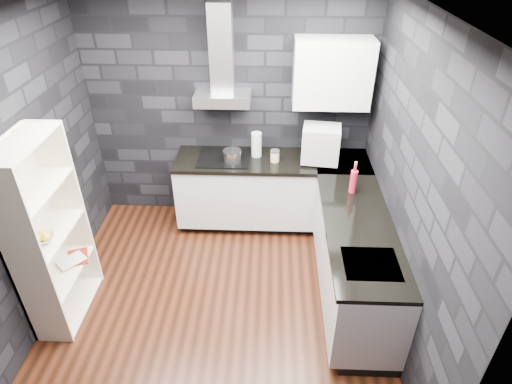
# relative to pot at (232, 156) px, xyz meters

# --- Properties ---
(ground) EXTENTS (3.20, 3.20, 0.00)m
(ground) POSITION_rel_pot_xyz_m (-0.06, -1.21, -0.97)
(ground) COLOR #3B1A0E
(ceiling) EXTENTS (3.20, 3.20, 0.00)m
(ceiling) POSITION_rel_pot_xyz_m (-0.06, -1.21, 1.73)
(ceiling) COLOR white
(wall_back) EXTENTS (3.20, 0.05, 2.70)m
(wall_back) POSITION_rel_pot_xyz_m (-0.06, 0.41, 0.38)
(wall_back) COLOR black
(wall_back) RESTS_ON ground
(wall_front) EXTENTS (3.20, 0.05, 2.70)m
(wall_front) POSITION_rel_pot_xyz_m (-0.06, -2.84, 0.38)
(wall_front) COLOR black
(wall_front) RESTS_ON ground
(wall_left) EXTENTS (0.05, 3.20, 2.70)m
(wall_left) POSITION_rel_pot_xyz_m (-1.68, -1.21, 0.38)
(wall_left) COLOR black
(wall_left) RESTS_ON ground
(wall_right) EXTENTS (0.05, 3.20, 2.70)m
(wall_right) POSITION_rel_pot_xyz_m (1.57, -1.21, 0.38)
(wall_right) COLOR black
(wall_right) RESTS_ON ground
(toekick_back) EXTENTS (2.18, 0.50, 0.10)m
(toekick_back) POSITION_rel_pot_xyz_m (0.44, 0.13, -0.92)
(toekick_back) COLOR black
(toekick_back) RESTS_ON ground
(toekick_right) EXTENTS (0.50, 1.78, 0.10)m
(toekick_right) POSITION_rel_pot_xyz_m (1.28, -1.11, -0.92)
(toekick_right) COLOR black
(toekick_right) RESTS_ON ground
(counter_back_cab) EXTENTS (2.20, 0.60, 0.76)m
(counter_back_cab) POSITION_rel_pot_xyz_m (0.44, 0.09, -0.49)
(counter_back_cab) COLOR silver
(counter_back_cab) RESTS_ON ground
(counter_right_cab) EXTENTS (0.60, 1.80, 0.76)m
(counter_right_cab) POSITION_rel_pot_xyz_m (1.24, -1.11, -0.49)
(counter_right_cab) COLOR silver
(counter_right_cab) RESTS_ON ground
(counter_back_top) EXTENTS (2.20, 0.62, 0.04)m
(counter_back_top) POSITION_rel_pot_xyz_m (0.44, 0.08, -0.09)
(counter_back_top) COLOR black
(counter_back_top) RESTS_ON counter_back_cab
(counter_right_top) EXTENTS (0.62, 1.80, 0.04)m
(counter_right_top) POSITION_rel_pot_xyz_m (1.23, -1.11, -0.09)
(counter_right_top) COLOR black
(counter_right_top) RESTS_ON counter_right_cab
(counter_corner_top) EXTENTS (0.62, 0.62, 0.04)m
(counter_corner_top) POSITION_rel_pot_xyz_m (1.24, 0.09, -0.09)
(counter_corner_top) COLOR black
(counter_corner_top) RESTS_ON counter_right_cab
(hood_body) EXTENTS (0.60, 0.34, 0.12)m
(hood_body) POSITION_rel_pot_xyz_m (-0.11, 0.22, 0.59)
(hood_body) COLOR silver
(hood_body) RESTS_ON wall_back
(hood_chimney) EXTENTS (0.24, 0.20, 0.90)m
(hood_chimney) POSITION_rel_pot_xyz_m (-0.11, 0.29, 1.10)
(hood_chimney) COLOR silver
(hood_chimney) RESTS_ON hood_body
(upper_cabinet) EXTENTS (0.80, 0.35, 0.70)m
(upper_cabinet) POSITION_rel_pot_xyz_m (1.04, 0.21, 0.88)
(upper_cabinet) COLOR silver
(upper_cabinet) RESTS_ON wall_back
(cooktop) EXTENTS (0.58, 0.50, 0.01)m
(cooktop) POSITION_rel_pot_xyz_m (-0.11, 0.09, -0.06)
(cooktop) COLOR black
(cooktop) RESTS_ON counter_back_top
(sink_rim) EXTENTS (0.44, 0.40, 0.01)m
(sink_rim) POSITION_rel_pot_xyz_m (1.24, -1.61, -0.08)
(sink_rim) COLOR silver
(sink_rim) RESTS_ON counter_right_top
(pot) EXTENTS (0.20, 0.20, 0.11)m
(pot) POSITION_rel_pot_xyz_m (0.00, 0.00, 0.00)
(pot) COLOR silver
(pot) RESTS_ON cooktop
(glass_vase) EXTENTS (0.15, 0.15, 0.28)m
(glass_vase) POSITION_rel_pot_xyz_m (0.26, 0.16, 0.07)
(glass_vase) COLOR silver
(glass_vase) RESTS_ON counter_back_top
(storage_jar) EXTENTS (0.12, 0.12, 0.12)m
(storage_jar) POSITION_rel_pot_xyz_m (0.47, 0.04, -0.01)
(storage_jar) COLOR beige
(storage_jar) RESTS_ON counter_back_top
(utensil_crock) EXTENTS (0.11, 0.11, 0.12)m
(utensil_crock) POSITION_rel_pot_xyz_m (0.83, 0.12, -0.01)
(utensil_crock) COLOR silver
(utensil_crock) RESTS_ON counter_back_top
(appliance_garage) EXTENTS (0.43, 0.36, 0.40)m
(appliance_garage) POSITION_rel_pot_xyz_m (0.97, 0.04, 0.16)
(appliance_garage) COLOR #ADAFB4
(appliance_garage) RESTS_ON counter_back_top
(red_bottle) EXTENTS (0.08, 0.08, 0.24)m
(red_bottle) POSITION_rel_pot_xyz_m (1.25, -0.57, 0.05)
(red_bottle) COLOR #B11832
(red_bottle) RESTS_ON counter_right_top
(bookshelf) EXTENTS (0.58, 0.87, 1.80)m
(bookshelf) POSITION_rel_pot_xyz_m (-1.48, -1.37, -0.07)
(bookshelf) COLOR silver
(bookshelf) RESTS_ON ground
(fruit_bowl) EXTENTS (0.24, 0.24, 0.05)m
(fruit_bowl) POSITION_rel_pot_xyz_m (-1.48, -1.46, -0.03)
(fruit_bowl) COLOR silver
(fruit_bowl) RESTS_ON bookshelf
(book_red) EXTENTS (0.18, 0.09, 0.25)m
(book_red) POSITION_rel_pot_xyz_m (-1.48, -1.19, -0.40)
(book_red) COLOR maroon
(book_red) RESTS_ON bookshelf
(book_second) EXTENTS (0.14, 0.13, 0.24)m
(book_second) POSITION_rel_pot_xyz_m (-1.50, -1.17, -0.38)
(book_second) COLOR #B2B2B2
(book_second) RESTS_ON bookshelf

